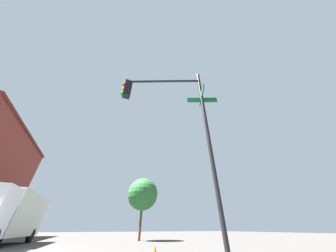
% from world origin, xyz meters
% --- Properties ---
extents(traffic_signal_near, '(1.80, 3.38, 6.49)m').
position_xyz_m(traffic_signal_near, '(-6.17, -5.61, 4.61)').
color(traffic_signal_near, black).
rests_on(traffic_signal_near, ground_plane).
extents(delivery_truck, '(9.05, 2.69, 3.42)m').
position_xyz_m(delivery_truck, '(6.56, 1.74, 1.91)').
color(delivery_truck, silver).
rests_on(delivery_truck, ground_plane).
extents(street_tree, '(3.36, 3.36, 5.97)m').
position_xyz_m(street_tree, '(8.32, -8.72, 4.28)').
color(street_tree, '#4C331E').
rests_on(street_tree, ground_plane).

